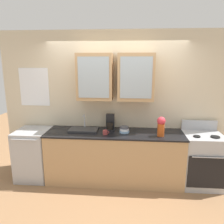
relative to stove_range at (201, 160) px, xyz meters
name	(u,v)px	position (x,y,z in m)	size (l,w,h in m)	color
ground_plane	(114,180)	(-1.53, 0.00, -0.47)	(10.00, 10.00, 0.00)	#936B47
back_wall_unit	(116,99)	(-1.53, 0.34, 1.00)	(4.27, 0.43, 2.69)	beige
counter	(114,157)	(-1.53, 0.00, -0.01)	(2.42, 0.67, 0.93)	tan
stove_range	(201,160)	(0.00, 0.00, 0.00)	(0.66, 0.66, 1.11)	#ADAFB5
sink_faucet	(84,129)	(-2.10, 0.07, 0.48)	(0.51, 0.29, 0.28)	#2D2D30
bowl_stack	(124,130)	(-1.36, 0.02, 0.51)	(0.17, 0.17, 0.11)	#8CB7E0
vase	(161,126)	(-0.74, -0.12, 0.64)	(0.14, 0.14, 0.33)	#BF4C19
cup_near_sink	(105,132)	(-1.68, -0.12, 0.49)	(0.11, 0.08, 0.08)	#993838
dishwasher	(34,154)	(-3.03, 0.00, -0.01)	(0.58, 0.65, 0.93)	#ADAFB5
coffee_maker	(110,124)	(-1.62, 0.15, 0.56)	(0.17, 0.20, 0.29)	black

